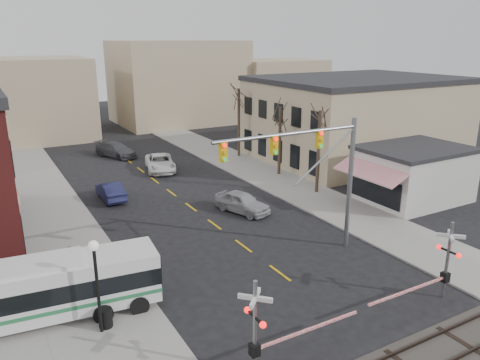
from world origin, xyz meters
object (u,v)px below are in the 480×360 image
at_px(rr_crossing_west, 264,326).
at_px(transit_bus, 34,291).
at_px(rr_crossing_east, 441,263).
at_px(car_d, 116,150).
at_px(car_b, 110,191).
at_px(car_c, 160,163).
at_px(trash_bin, 106,318).
at_px(pedestrian_far, 72,260).
at_px(street_lamp, 96,268).
at_px(traffic_signal_mast, 317,162).
at_px(car_a, 242,202).
at_px(pedestrian_near, 119,283).

bearing_deg(rr_crossing_west, transit_bus, 132.99).
xyz_separation_m(rr_crossing_east, car_d, (-5.80, 36.62, -1.20)).
height_order(rr_crossing_east, car_b, rr_crossing_east).
bearing_deg(rr_crossing_east, car_c, 97.05).
bearing_deg(transit_bus, rr_crossing_west, -47.01).
relative_size(trash_bin, pedestrian_far, 0.56).
bearing_deg(transit_bus, car_d, 68.26).
distance_m(car_d, pedestrian_far, 26.87).
distance_m(rr_crossing_east, street_lamp, 16.03).
xyz_separation_m(transit_bus, car_b, (7.35, 15.30, -0.90)).
height_order(rr_crossing_east, pedestrian_far, rr_crossing_east).
distance_m(traffic_signal_mast, car_a, 9.63).
height_order(trash_bin, pedestrian_far, pedestrian_far).
relative_size(car_b, car_d, 0.81).
xyz_separation_m(trash_bin, car_a, (12.47, 9.64, 0.20)).
relative_size(rr_crossing_east, trash_bin, 6.33).
relative_size(car_a, pedestrian_near, 2.71).
relative_size(street_lamp, trash_bin, 4.86).
bearing_deg(car_d, car_b, -130.78).
xyz_separation_m(street_lamp, pedestrian_near, (1.46, 2.35, -2.25)).
bearing_deg(car_c, street_lamp, -101.94).
bearing_deg(car_a, pedestrian_near, -165.00).
xyz_separation_m(car_b, car_c, (6.44, 6.11, 0.06)).
relative_size(trash_bin, car_b, 0.21).
height_order(trash_bin, car_b, car_b).
bearing_deg(car_c, rr_crossing_west, -88.83).
bearing_deg(car_d, traffic_signal_mast, -106.88).
relative_size(car_c, pedestrian_far, 3.54).
bearing_deg(street_lamp, car_b, 73.98).
relative_size(transit_bus, car_c, 2.01).
bearing_deg(traffic_signal_mast, car_a, 90.47).
bearing_deg(street_lamp, car_a, 37.90).
height_order(street_lamp, car_c, street_lamp).
height_order(transit_bus, pedestrian_near, transit_bus).
xyz_separation_m(transit_bus, rr_crossing_west, (7.19, -7.71, 0.36)).
xyz_separation_m(car_a, car_d, (-3.46, 21.38, 0.00)).
distance_m(rr_crossing_west, car_d, 37.03).
xyz_separation_m(rr_crossing_east, pedestrian_near, (-13.61, 7.68, -1.02)).
distance_m(car_b, car_d, 14.38).
bearing_deg(pedestrian_near, traffic_signal_mast, -105.40).
height_order(rr_crossing_east, car_a, rr_crossing_east).
bearing_deg(pedestrian_near, pedestrian_far, 10.30).
relative_size(street_lamp, pedestrian_near, 2.59).
bearing_deg(rr_crossing_east, car_b, 113.66).
relative_size(car_d, pedestrian_near, 3.19).
relative_size(pedestrian_near, pedestrian_far, 1.06).
distance_m(street_lamp, car_b, 18.42).
bearing_deg(rr_crossing_east, pedestrian_far, 142.94).
distance_m(traffic_signal_mast, pedestrian_near, 12.32).
bearing_deg(car_c, rr_crossing_east, -69.00).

